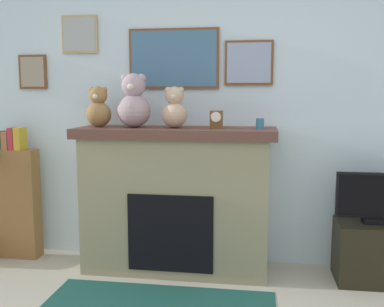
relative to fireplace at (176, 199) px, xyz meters
name	(u,v)px	position (x,y,z in m)	size (l,w,h in m)	color
back_wall	(212,114)	(0.26, 0.33, 0.70)	(5.20, 0.15, 2.60)	silver
fireplace	(176,199)	(0.00, 0.00, 0.00)	(1.63, 0.59, 1.20)	gray
bookshelf	(18,199)	(-1.47, 0.07, -0.07)	(0.37, 0.16, 1.19)	brown
tv_stand	(374,252)	(1.59, -0.03, -0.37)	(0.59, 0.40, 0.48)	black
television	(377,199)	(1.59, -0.04, 0.06)	(0.63, 0.14, 0.40)	black
candle_jar	(260,124)	(0.68, -0.02, 0.64)	(0.06, 0.06, 0.08)	teal
mantel_clock	(216,119)	(0.33, -0.02, 0.67)	(0.10, 0.08, 0.14)	brown
teddy_bear_brown	(99,109)	(-0.65, -0.02, 0.75)	(0.21, 0.21, 0.34)	olive
teddy_bear_cream	(134,103)	(-0.35, -0.02, 0.80)	(0.27, 0.27, 0.44)	#A58F94
teddy_bear_grey	(175,109)	(-0.01, -0.02, 0.75)	(0.21, 0.21, 0.34)	tan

